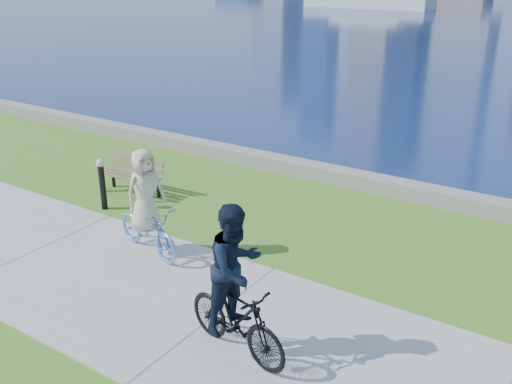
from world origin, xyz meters
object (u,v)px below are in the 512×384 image
park_bench (132,173)px  cyclist_woman (147,215)px  bollard_lamp (102,181)px  cyclist_man (236,294)px

park_bench → cyclist_woman: bearing=-44.3°
bollard_lamp → cyclist_man: (5.20, -2.48, 0.28)m
cyclist_woman → cyclist_man: cyclist_man is taller
bollard_lamp → cyclist_man: size_ratio=0.52×
park_bench → cyclist_woman: cyclist_woman is taller
cyclist_woman → cyclist_man: size_ratio=0.90×
bollard_lamp → cyclist_woman: bearing=-23.6°
bollard_lamp → cyclist_woman: 2.41m
park_bench → cyclist_woman: (2.34, -1.96, 0.26)m
cyclist_man → park_bench: bearing=68.3°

